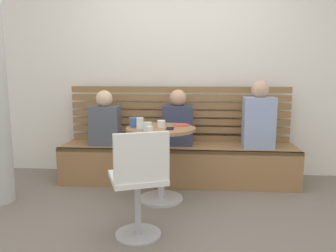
% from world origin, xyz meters
% --- Properties ---
extents(ground, '(8.00, 8.00, 0.00)m').
position_xyz_m(ground, '(0.00, 0.00, 0.00)').
color(ground, '#70665B').
extents(back_wall, '(5.20, 0.10, 2.90)m').
position_xyz_m(back_wall, '(0.00, 1.64, 1.45)').
color(back_wall, silver).
rests_on(back_wall, ground).
extents(booth_bench, '(2.70, 0.52, 0.44)m').
position_xyz_m(booth_bench, '(0.00, 1.20, 0.22)').
color(booth_bench, olive).
rests_on(booth_bench, ground).
extents(booth_backrest, '(2.65, 0.04, 0.67)m').
position_xyz_m(booth_backrest, '(0.00, 1.44, 0.78)').
color(booth_backrest, olive).
rests_on(booth_backrest, booth_bench).
extents(cafe_table, '(0.68, 0.68, 0.74)m').
position_xyz_m(cafe_table, '(-0.14, 0.63, 0.52)').
color(cafe_table, '#ADADB2').
rests_on(cafe_table, ground).
extents(white_chair, '(0.52, 0.52, 0.85)m').
position_xyz_m(white_chair, '(-0.21, -0.18, 0.46)').
color(white_chair, '#ADADB2').
rests_on(white_chair, ground).
extents(person_adult, '(0.34, 0.22, 0.75)m').
position_xyz_m(person_adult, '(0.90, 1.16, 0.77)').
color(person_adult, '#8C9EC6').
rests_on(person_adult, booth_bench).
extents(person_child_left, '(0.34, 0.22, 0.63)m').
position_xyz_m(person_child_left, '(-0.84, 1.17, 0.72)').
color(person_child_left, '#4C515B').
rests_on(person_child_left, booth_bench).
extents(person_child_middle, '(0.34, 0.22, 0.64)m').
position_xyz_m(person_child_middle, '(-0.00, 1.22, 0.72)').
color(person_child_middle, '#333851').
rests_on(person_child_middle, booth_bench).
extents(cup_espresso_small, '(0.06, 0.06, 0.05)m').
position_xyz_m(cup_espresso_small, '(-0.20, 0.34, 0.77)').
color(cup_espresso_small, silver).
rests_on(cup_espresso_small, cafe_table).
extents(cup_ceramic_white, '(0.08, 0.08, 0.07)m').
position_xyz_m(cup_ceramic_white, '(-0.13, 0.63, 0.78)').
color(cup_ceramic_white, white).
rests_on(cup_ceramic_white, cafe_table).
extents(cup_water_clear, '(0.07, 0.07, 0.11)m').
position_xyz_m(cup_water_clear, '(-0.32, 0.53, 0.80)').
color(cup_water_clear, white).
rests_on(cup_water_clear, cafe_table).
extents(cup_glass_short, '(0.08, 0.08, 0.08)m').
position_xyz_m(cup_glass_short, '(-0.24, 0.43, 0.78)').
color(cup_glass_short, silver).
rests_on(cup_glass_short, cafe_table).
extents(cup_mug_blue, '(0.08, 0.08, 0.09)m').
position_xyz_m(cup_mug_blue, '(-0.40, 0.63, 0.79)').
color(cup_mug_blue, '#3D5B9E').
rests_on(cup_mug_blue, cafe_table).
extents(plate_small, '(0.17, 0.17, 0.01)m').
position_xyz_m(plate_small, '(0.05, 0.77, 0.75)').
color(plate_small, '#DB4C42').
rests_on(plate_small, cafe_table).
extents(phone_on_table, '(0.07, 0.14, 0.01)m').
position_xyz_m(phone_on_table, '(-0.04, 0.55, 0.74)').
color(phone_on_table, black).
rests_on(phone_on_table, cafe_table).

